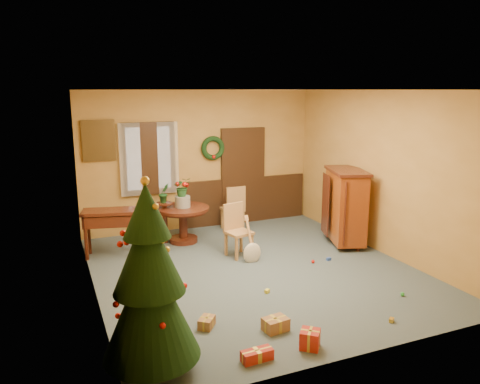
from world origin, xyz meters
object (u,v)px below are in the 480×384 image
chair_near (236,228)px  writing_desk (110,221)px  dining_table (183,218)px  christmas_tree (149,283)px  sideboard (346,205)px

chair_near → writing_desk: chair_near is taller
dining_table → chair_near: chair_near is taller
dining_table → chair_near: (0.67, -1.08, 0.01)m
christmas_tree → writing_desk: (0.09, 3.77, -0.36)m
christmas_tree → sideboard: size_ratio=1.44×
sideboard → chair_near: bearing=174.1°
dining_table → chair_near: 1.27m
dining_table → writing_desk: size_ratio=0.99×
writing_desk → sideboard: (4.21, -1.06, 0.14)m
chair_near → sideboard: bearing=-5.9°
chair_near → christmas_tree: christmas_tree is taller
writing_desk → sideboard: sideboard is taller
christmas_tree → sideboard: (4.30, 2.71, -0.22)m
christmas_tree → chair_near: bearing=53.6°
dining_table → christmas_tree: bearing=-110.4°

